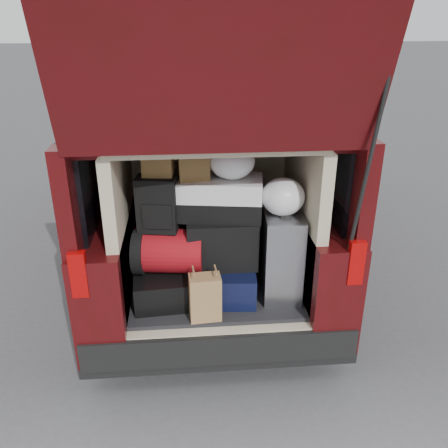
{
  "coord_description": "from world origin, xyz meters",
  "views": [
    {
      "loc": [
        -0.2,
        -2.88,
        2.48
      ],
      "look_at": [
        0.07,
        0.2,
        1.08
      ],
      "focal_mm": 38.0,
      "sensor_mm": 36.0,
      "label": 1
    }
  ],
  "objects": [
    {
      "name": "black_hardshell",
      "position": [
        -0.4,
        0.13,
        0.66
      ],
      "size": [
        0.43,
        0.57,
        0.21
      ],
      "primitive_type": "cube",
      "rotation": [
        0.0,
        0.0,
        0.08
      ],
      "color": "black",
      "rests_on": "load_floor"
    },
    {
      "name": "grocery_sack_lower",
      "position": [
        -0.38,
        0.2,
        1.55
      ],
      "size": [
        0.22,
        0.19,
        0.18
      ],
      "primitive_type": "cube",
      "rotation": [
        0.0,
        0.0,
        -0.11
      ],
      "color": "olive",
      "rests_on": "backpack"
    },
    {
      "name": "twotone_duffel",
      "position": [
        0.02,
        0.22,
        1.28
      ],
      "size": [
        0.67,
        0.42,
        0.28
      ],
      "primitive_type": "cube",
      "rotation": [
        0.0,
        0.0,
        -0.15
      ],
      "color": "white",
      "rests_on": "black_soft_case"
    },
    {
      "name": "backpack",
      "position": [
        -0.39,
        0.14,
        1.27
      ],
      "size": [
        0.29,
        0.21,
        0.39
      ],
      "primitive_type": "cube",
      "rotation": [
        0.0,
        0.0,
        -0.18
      ],
      "color": "black",
      "rests_on": "red_duffel"
    },
    {
      "name": "navy_hardshell",
      "position": [
        0.07,
        0.14,
        0.67
      ],
      "size": [
        0.48,
        0.56,
        0.23
      ],
      "primitive_type": "cube",
      "rotation": [
        0.0,
        0.0,
        -0.09
      ],
      "color": "black",
      "rests_on": "load_floor"
    },
    {
      "name": "grocery_sack_upper",
      "position": [
        -0.14,
        0.23,
        1.52
      ],
      "size": [
        0.22,
        0.19,
        0.21
      ],
      "primitive_type": "cube",
      "rotation": [
        0.0,
        0.0,
        0.1
      ],
      "color": "olive",
      "rests_on": "twotone_duffel"
    },
    {
      "name": "silver_roller",
      "position": [
        0.48,
        0.1,
        0.87
      ],
      "size": [
        0.3,
        0.45,
        0.64
      ],
      "primitive_type": "cube",
      "rotation": [
        0.0,
        0.0,
        -0.07
      ],
      "color": "silver",
      "rests_on": "load_floor"
    },
    {
      "name": "ground",
      "position": [
        0.0,
        0.0,
        0.0
      ],
      "size": [
        80.0,
        80.0,
        0.0
      ],
      "primitive_type": "plane",
      "color": "#3E3E41",
      "rests_on": "ground"
    },
    {
      "name": "red_duffel",
      "position": [
        -0.33,
        0.12,
        0.92
      ],
      "size": [
        0.52,
        0.37,
        0.31
      ],
      "primitive_type": "cube",
      "rotation": [
        0.0,
        0.0,
        -0.13
      ],
      "color": "maroon",
      "rests_on": "black_hardshell"
    },
    {
      "name": "plastic_bag_center",
      "position": [
        0.12,
        0.2,
        1.55
      ],
      "size": [
        0.36,
        0.34,
        0.25
      ],
      "primitive_type": "ellipsoid",
      "rotation": [
        0.0,
        0.0,
        0.17
      ],
      "color": "white",
      "rests_on": "twotone_duffel"
    },
    {
      "name": "load_floor",
      "position": [
        0.0,
        0.28,
        0.28
      ],
      "size": [
        1.24,
        1.05,
        0.55
      ],
      "primitive_type": "cube",
      "color": "black",
      "rests_on": "ground"
    },
    {
      "name": "minivan",
      "position": [
        0.0,
        1.86,
        0.91
      ],
      "size": [
        1.9,
        5.35,
        2.77
      ],
      "color": "black",
      "rests_on": "ground"
    },
    {
      "name": "kraft_bag",
      "position": [
        -0.09,
        -0.18,
        0.71
      ],
      "size": [
        0.22,
        0.15,
        0.32
      ],
      "primitive_type": "cube",
      "rotation": [
        0.0,
        0.0,
        0.07
      ],
      "color": "#A6824B",
      "rests_on": "load_floor"
    },
    {
      "name": "plastic_bag_right",
      "position": [
        0.46,
        0.08,
        1.32
      ],
      "size": [
        0.35,
        0.33,
        0.26
      ],
      "primitive_type": "ellipsoid",
      "rotation": [
        0.0,
        0.0,
        -0.21
      ],
      "color": "white",
      "rests_on": "silver_roller"
    },
    {
      "name": "black_soft_case",
      "position": [
        0.05,
        0.15,
        0.96
      ],
      "size": [
        0.5,
        0.3,
        0.36
      ],
      "primitive_type": "cube",
      "rotation": [
        0.0,
        0.0,
        0.01
      ],
      "color": "black",
      "rests_on": "navy_hardshell"
    }
  ]
}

